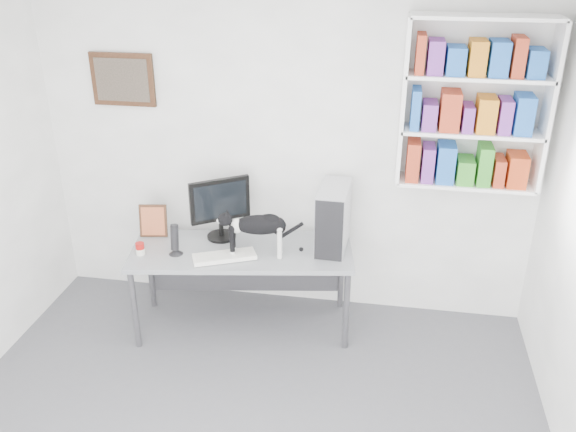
{
  "coord_description": "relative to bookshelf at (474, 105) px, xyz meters",
  "views": [
    {
      "loc": [
        0.81,
        -2.57,
        2.98
      ],
      "look_at": [
        0.11,
        1.53,
        1.02
      ],
      "focal_mm": 38.0,
      "sensor_mm": 36.0,
      "label": 1
    }
  ],
  "objects": [
    {
      "name": "monitor",
      "position": [
        -1.86,
        -0.18,
        -0.87
      ],
      "size": [
        0.53,
        0.46,
        0.52
      ],
      "primitive_type": "cube",
      "rotation": [
        0.0,
        0.0,
        0.59
      ],
      "color": "black",
      "rests_on": "desk"
    },
    {
      "name": "bookshelf",
      "position": [
        0.0,
        0.0,
        0.0
      ],
      "size": [
        1.03,
        0.28,
        1.24
      ],
      "primitive_type": "cube",
      "color": "white",
      "rests_on": "room"
    },
    {
      "name": "cat",
      "position": [
        -1.5,
        -0.43,
        -0.96
      ],
      "size": [
        0.6,
        0.25,
        0.36
      ],
      "primitive_type": null,
      "rotation": [
        0.0,
        0.0,
        0.16
      ],
      "color": "black",
      "rests_on": "desk"
    },
    {
      "name": "leaning_print",
      "position": [
        -2.41,
        -0.24,
        -1.0
      ],
      "size": [
        0.23,
        0.12,
        0.28
      ],
      "primitive_type": "cube",
      "rotation": [
        0.0,
        0.0,
        0.16
      ],
      "color": "#4A2717",
      "rests_on": "desk"
    },
    {
      "name": "keyboard",
      "position": [
        -1.75,
        -0.52,
        -1.12
      ],
      "size": [
        0.51,
        0.36,
        0.04
      ],
      "primitive_type": "cube",
      "rotation": [
        0.0,
        0.0,
        0.42
      ],
      "color": "white",
      "rests_on": "desk"
    },
    {
      "name": "wall_art",
      "position": [
        -2.7,
        0.12,
        0.05
      ],
      "size": [
        0.52,
        0.04,
        0.42
      ],
      "primitive_type": "cube",
      "color": "#4A2717",
      "rests_on": "room"
    },
    {
      "name": "speaker",
      "position": [
        -2.14,
        -0.51,
        -1.01
      ],
      "size": [
        0.12,
        0.12,
        0.25
      ],
      "primitive_type": "cylinder",
      "rotation": [
        0.0,
        0.0,
        -0.05
      ],
      "color": "black",
      "rests_on": "desk"
    },
    {
      "name": "room",
      "position": [
        -1.4,
        -1.85,
        -0.5
      ],
      "size": [
        4.01,
        4.01,
        2.7
      ],
      "color": "#545459",
      "rests_on": "ground"
    },
    {
      "name": "pc_tower",
      "position": [
        -0.96,
        -0.17,
        -0.89
      ],
      "size": [
        0.24,
        0.5,
        0.5
      ],
      "primitive_type": "cube",
      "rotation": [
        0.0,
        0.0,
        -0.04
      ],
      "color": "silver",
      "rests_on": "desk"
    },
    {
      "name": "soup_can",
      "position": [
        -2.4,
        -0.56,
        -1.08
      ],
      "size": [
        0.08,
        0.08,
        0.1
      ],
      "primitive_type": "cylinder",
      "rotation": [
        0.0,
        0.0,
        -0.24
      ],
      "color": "#A9110E",
      "rests_on": "desk"
    },
    {
      "name": "desk",
      "position": [
        -1.66,
        -0.35,
        -1.49
      ],
      "size": [
        1.8,
        0.93,
        0.72
      ],
      "primitive_type": "cube",
      "rotation": [
        0.0,
        0.0,
        0.16
      ],
      "color": "gray",
      "rests_on": "room"
    }
  ]
}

